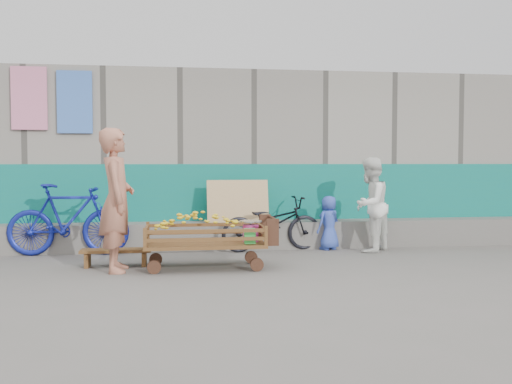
{
  "coord_description": "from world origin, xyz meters",
  "views": [
    {
      "loc": [
        -0.69,
        -6.97,
        1.43
      ],
      "look_at": [
        0.46,
        1.2,
        1.0
      ],
      "focal_mm": 40.0,
      "sensor_mm": 36.0,
      "label": 1
    }
  ],
  "objects": [
    {
      "name": "child",
      "position": [
        1.78,
        2.05,
        0.44
      ],
      "size": [
        0.51,
        0.45,
        0.88
      ],
      "primitive_type": "imported",
      "rotation": [
        0.0,
        0.0,
        3.64
      ],
      "color": "#3651BD",
      "rests_on": "ground"
    },
    {
      "name": "vendor_man",
      "position": [
        -1.46,
        0.63,
        0.94
      ],
      "size": [
        0.48,
        0.7,
        1.88
      ],
      "primitive_type": "imported",
      "rotation": [
        0.0,
        0.0,
        1.61
      ],
      "color": "#B16C53",
      "rests_on": "ground"
    },
    {
      "name": "banana_cart",
      "position": [
        -0.34,
        0.66,
        0.5
      ],
      "size": [
        1.75,
        0.8,
        0.75
      ],
      "color": "#543318",
      "rests_on": "ground"
    },
    {
      "name": "bench",
      "position": [
        -1.52,
        0.99,
        0.17
      ],
      "size": [
        0.95,
        0.29,
        0.24
      ],
      "color": "#543318",
      "rests_on": "ground"
    },
    {
      "name": "bicycle_blue",
      "position": [
        -2.34,
        2.04,
        0.55
      ],
      "size": [
        1.85,
        0.58,
        1.1
      ],
      "primitive_type": "imported",
      "rotation": [
        0.0,
        0.0,
        1.54
      ],
      "color": "#152194",
      "rests_on": "ground"
    },
    {
      "name": "woman",
      "position": [
        2.37,
        1.76,
        0.75
      ],
      "size": [
        0.92,
        0.92,
        1.51
      ],
      "primitive_type": "imported",
      "rotation": [
        0.0,
        0.0,
        3.93
      ],
      "color": "white",
      "rests_on": "ground"
    },
    {
      "name": "ground",
      "position": [
        0.0,
        0.0,
        0.0
      ],
      "size": [
        80.0,
        80.0,
        0.0
      ],
      "primitive_type": "plane",
      "color": "#605E58",
      "rests_on": "ground"
    },
    {
      "name": "building_wall",
      "position": [
        -0.0,
        4.05,
        1.47
      ],
      "size": [
        12.0,
        3.5,
        3.0
      ],
      "color": "gray",
      "rests_on": "ground"
    },
    {
      "name": "bicycle_dark",
      "position": [
        0.84,
        2.05,
        0.44
      ],
      "size": [
        1.74,
        0.81,
        0.88
      ],
      "primitive_type": "imported",
      "rotation": [
        0.0,
        0.0,
        1.71
      ],
      "color": "black",
      "rests_on": "ground"
    }
  ]
}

